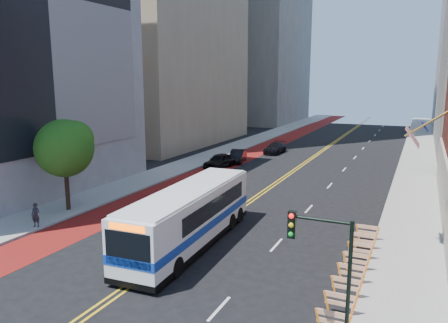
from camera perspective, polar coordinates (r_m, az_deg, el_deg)
name	(u,v)px	position (r m, az deg, el deg)	size (l,w,h in m)	color
ground	(151,270)	(23.43, -9.49, -13.84)	(160.00, 160.00, 0.00)	black
sidewalk_left	(206,157)	(54.18, -2.37, 0.54)	(4.00, 140.00, 0.15)	gray
sidewalk_right	(417,175)	(48.51, 23.84, -1.59)	(4.00, 140.00, 0.15)	gray
bus_lane_paint	(235,160)	(52.57, 1.43, 0.15)	(3.60, 140.00, 0.01)	maroon
center_line_inner	(299,166)	(50.06, 9.80, -0.54)	(0.14, 140.00, 0.01)	gold
center_line_outer	(302,166)	(49.97, 10.20, -0.58)	(0.14, 140.00, 0.01)	gold
lane_dashes	(355,157)	(56.86, 16.73, 0.51)	(0.14, 98.20, 0.01)	silver
construction_barriers	(354,265)	(22.97, 16.62, -12.83)	(1.42, 10.91, 1.00)	orange
street_tree	(65,146)	(33.54, -20.02, 1.92)	(4.20, 4.20, 6.70)	black
traffic_signal	(323,258)	(15.50, 12.82, -12.20)	(2.21, 0.34, 5.07)	black
transit_bus	(190,215)	(25.87, -4.41, -7.02)	(3.35, 12.72, 3.46)	silver
car_a	(220,161)	(48.03, -0.58, 0.10)	(1.87, 4.66, 1.59)	black
car_b	(238,156)	(51.41, 1.78, 0.73)	(1.54, 4.42, 1.46)	black
car_c	(275,148)	(57.83, 6.68, 1.75)	(1.93, 4.74, 1.38)	black
pedestrian	(36,215)	(31.20, -23.38, -6.43)	(0.58, 0.38, 1.59)	black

